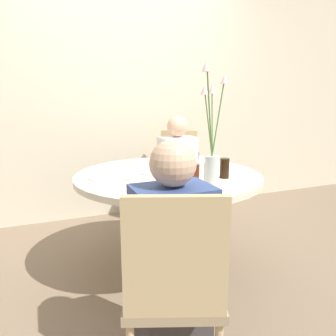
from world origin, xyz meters
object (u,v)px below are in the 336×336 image
drink_glass_1 (194,173)px  person_woman (173,267)px  chair_left_flank (178,170)px  drink_glass_0 (176,156)px  birthday_cake (199,166)px  flower_vase (212,148)px  drink_glass_2 (225,168)px  side_plate (105,177)px  person_boy (177,174)px  chair_far_back (174,284)px

drink_glass_1 → person_woman: 0.73m
chair_left_flank → drink_glass_0: (-0.28, -0.58, 0.26)m
birthday_cake → flower_vase: size_ratio=0.35×
drink_glass_2 → person_woman: bearing=-136.7°
drink_glass_1 → drink_glass_2: bearing=4.8°
birthday_cake → side_plate: 0.65m
drink_glass_0 → drink_glass_2: 0.62m
drink_glass_2 → person_boy: 1.10m
drink_glass_1 → person_boy: 1.17m
side_plate → chair_left_flank: bearing=44.1°
person_woman → birthday_cake: bearing=55.7°
chair_far_back → drink_glass_2: 1.03m
chair_left_flank → person_boy: bearing=-90.0°
drink_glass_2 → chair_far_back: bearing=-132.7°
chair_far_back → drink_glass_1: size_ratio=7.96×
birthday_cake → person_woman: person_woman is taller
chair_left_flank → person_boy: 0.16m
birthday_cake → person_boy: bearing=75.8°
drink_glass_1 → chair_left_flank: bearing=70.3°
chair_far_back → drink_glass_2: size_ratio=6.92×
drink_glass_2 → birthday_cake: bearing=118.0°
side_plate → drink_glass_1: (0.50, -0.31, 0.05)m
drink_glass_1 → drink_glass_0: bearing=76.1°
chair_far_back → drink_glass_1: chair_far_back is taller
side_plate → drink_glass_0: size_ratio=1.97×
chair_far_back → side_plate: (-0.06, 1.02, 0.21)m
side_plate → chair_far_back: bearing=-86.7°
chair_left_flank → drink_glass_2: 1.24m
chair_left_flank → person_boy: size_ratio=0.85×
chair_left_flank → person_woman: (-0.82, -1.78, -0.01)m
drink_glass_0 → person_woman: person_woman is taller
side_plate → drink_glass_1: size_ratio=1.90×
flower_vase → drink_glass_2: flower_vase is taller
person_woman → drink_glass_2: bearing=43.3°
drink_glass_0 → drink_glass_1: bearing=-103.9°
drink_glass_1 → chair_far_back: bearing=-121.6°
birthday_cake → drink_glass_2: 0.21m
chair_left_flank → side_plate: chair_left_flank is taller
chair_left_flank → birthday_cake: chair_left_flank is taller
drink_glass_2 → flower_vase: bearing=-144.0°
flower_vase → person_woman: bearing=-134.2°
flower_vase → drink_glass_0: 0.77m
person_boy → person_woman: same height
chair_left_flank → drink_glass_1: size_ratio=7.96×
side_plate → drink_glass_2: drink_glass_2 is taller
chair_far_back → flower_vase: bearing=-108.7°
chair_left_flank → chair_far_back: size_ratio=1.00×
flower_vase → chair_left_flank: bearing=74.3°
flower_vase → drink_glass_2: (0.17, 0.13, -0.16)m
chair_far_back → drink_glass_0: (0.60, 1.35, 0.26)m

